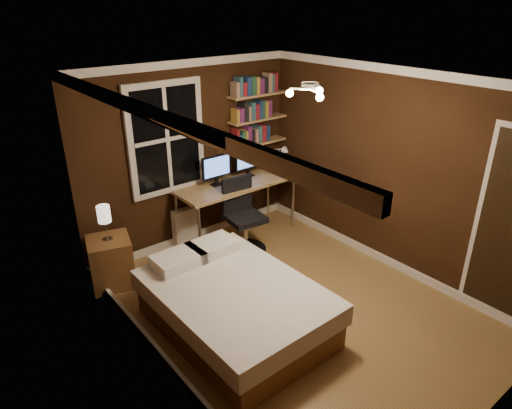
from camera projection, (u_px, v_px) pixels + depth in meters
floor at (293, 305)px, 5.18m from camera, size 4.20×4.20×0.00m
wall_back at (190, 155)px, 6.15m from camera, size 3.20×0.04×2.50m
wall_left at (156, 256)px, 3.75m from camera, size 0.04×4.20×2.50m
wall_right at (392, 172)px, 5.57m from camera, size 0.04×4.20×2.50m
ceiling at (302, 81)px, 4.14m from camera, size 3.20×4.20×0.02m
window at (166, 139)px, 5.80m from camera, size 1.06×0.06×1.46m
ceiling_fixture at (310, 94)px, 4.11m from camera, size 0.44×0.44×0.18m
bookshelf_lower at (258, 143)px, 6.68m from camera, size 0.92×0.22×0.03m
books_row_lower at (258, 134)px, 6.63m from camera, size 0.60×0.16×0.23m
bookshelf_middle at (258, 119)px, 6.54m from camera, size 0.92×0.22×0.03m
books_row_middle at (258, 110)px, 6.48m from camera, size 0.60×0.16×0.23m
bookshelf_upper at (258, 94)px, 6.39m from camera, size 0.92×0.22×0.03m
books_row_upper at (258, 85)px, 6.34m from camera, size 0.66×0.16×0.23m
bed at (234, 305)px, 4.73m from camera, size 1.41×1.94×0.65m
nightstand at (111, 262)px, 5.46m from camera, size 0.60×0.60×0.61m
bedside_lamp at (105, 223)px, 5.24m from camera, size 0.15×0.15×0.44m
radiator at (185, 227)px, 6.37m from camera, size 0.36×0.13×0.54m
desk at (237, 186)px, 6.40m from camera, size 1.76×0.66×0.84m
monitor_left at (216, 170)px, 6.19m from camera, size 0.45×0.12×0.43m
monitor_right at (248, 162)px, 6.50m from camera, size 0.45×0.12×0.43m
desk_lamp at (280, 158)px, 6.63m from camera, size 0.14×0.32×0.44m
office_chair at (243, 224)px, 6.16m from camera, size 0.57×0.57×1.03m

